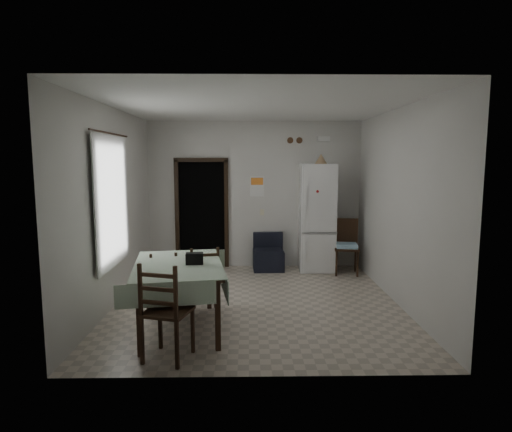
{
  "coord_description": "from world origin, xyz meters",
  "views": [
    {
      "loc": [
        -0.12,
        -6.24,
        2.12
      ],
      "look_at": [
        0.0,
        0.5,
        1.25
      ],
      "focal_mm": 30.0,
      "sensor_mm": 36.0,
      "label": 1
    }
  ],
  "objects_px": {
    "dining_chair_far_left": "(163,283)",
    "dining_chair_near_head": "(167,310)",
    "fridge": "(317,218)",
    "dining_table": "(179,297)",
    "navy_seat": "(268,252)",
    "corner_chair": "(346,247)",
    "dining_chair_far_right": "(204,279)"
  },
  "relations": [
    {
      "from": "corner_chair",
      "to": "dining_chair_near_head",
      "type": "relative_size",
      "value": 0.95
    },
    {
      "from": "dining_chair_far_left",
      "to": "dining_table",
      "type": "bearing_deg",
      "value": 103.4
    },
    {
      "from": "corner_chair",
      "to": "dining_table",
      "type": "bearing_deg",
      "value": -127.98
    },
    {
      "from": "fridge",
      "to": "corner_chair",
      "type": "bearing_deg",
      "value": -29.72
    },
    {
      "from": "dining_table",
      "to": "corner_chair",
      "type": "bearing_deg",
      "value": 34.82
    },
    {
      "from": "dining_chair_far_right",
      "to": "dining_chair_near_head",
      "type": "relative_size",
      "value": 0.89
    },
    {
      "from": "dining_table",
      "to": "dining_chair_far_left",
      "type": "distance_m",
      "value": 0.63
    },
    {
      "from": "corner_chair",
      "to": "dining_chair_far_right",
      "type": "relative_size",
      "value": 1.07
    },
    {
      "from": "navy_seat",
      "to": "dining_chair_far_left",
      "type": "distance_m",
      "value": 2.87
    },
    {
      "from": "dining_chair_far_left",
      "to": "dining_chair_near_head",
      "type": "bearing_deg",
      "value": 87.29
    },
    {
      "from": "dining_chair_near_head",
      "to": "dining_table",
      "type": "bearing_deg",
      "value": -73.08
    },
    {
      "from": "navy_seat",
      "to": "dining_chair_far_left",
      "type": "xyz_separation_m",
      "value": [
        -1.57,
        -2.4,
        0.09
      ]
    },
    {
      "from": "corner_chair",
      "to": "dining_table",
      "type": "xyz_separation_m",
      "value": [
        -2.72,
        -2.63,
        -0.09
      ]
    },
    {
      "from": "dining_table",
      "to": "dining_chair_far_left",
      "type": "bearing_deg",
      "value": 109.98
    },
    {
      "from": "dining_table",
      "to": "dining_chair_near_head",
      "type": "relative_size",
      "value": 1.5
    },
    {
      "from": "dining_chair_far_left",
      "to": "dining_chair_near_head",
      "type": "relative_size",
      "value": 0.83
    },
    {
      "from": "navy_seat",
      "to": "dining_chair_far_right",
      "type": "xyz_separation_m",
      "value": [
        -1.01,
        -2.37,
        0.13
      ]
    },
    {
      "from": "corner_chair",
      "to": "dining_chair_far_right",
      "type": "xyz_separation_m",
      "value": [
        -2.46,
        -2.05,
        -0.03
      ]
    },
    {
      "from": "navy_seat",
      "to": "dining_table",
      "type": "xyz_separation_m",
      "value": [
        -1.26,
        -2.95,
        0.07
      ]
    },
    {
      "from": "corner_chair",
      "to": "dining_chair_far_left",
      "type": "bearing_deg",
      "value": -137.53
    },
    {
      "from": "navy_seat",
      "to": "corner_chair",
      "type": "bearing_deg",
      "value": -14.43
    },
    {
      "from": "fridge",
      "to": "navy_seat",
      "type": "relative_size",
      "value": 2.9
    },
    {
      "from": "fridge",
      "to": "dining_chair_far_left",
      "type": "xyz_separation_m",
      "value": [
        -2.51,
        -2.4,
        -0.59
      ]
    },
    {
      "from": "fridge",
      "to": "dining_chair_far_left",
      "type": "distance_m",
      "value": 3.52
    },
    {
      "from": "fridge",
      "to": "dining_table",
      "type": "xyz_separation_m",
      "value": [
        -2.2,
        -2.95,
        -0.61
      ]
    },
    {
      "from": "corner_chair",
      "to": "dining_chair_near_head",
      "type": "bearing_deg",
      "value": -120.18
    },
    {
      "from": "dining_table",
      "to": "dining_chair_near_head",
      "type": "height_order",
      "value": "dining_chair_near_head"
    },
    {
      "from": "dining_chair_near_head",
      "to": "dining_chair_far_left",
      "type": "bearing_deg",
      "value": -60.72
    },
    {
      "from": "fridge",
      "to": "navy_seat",
      "type": "xyz_separation_m",
      "value": [
        -0.94,
        0.0,
        -0.68
      ]
    },
    {
      "from": "fridge",
      "to": "dining_table",
      "type": "bearing_deg",
      "value": -124.46
    },
    {
      "from": "fridge",
      "to": "dining_chair_far_right",
      "type": "bearing_deg",
      "value": -127.14
    },
    {
      "from": "fridge",
      "to": "dining_table",
      "type": "distance_m",
      "value": 3.73
    }
  ]
}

